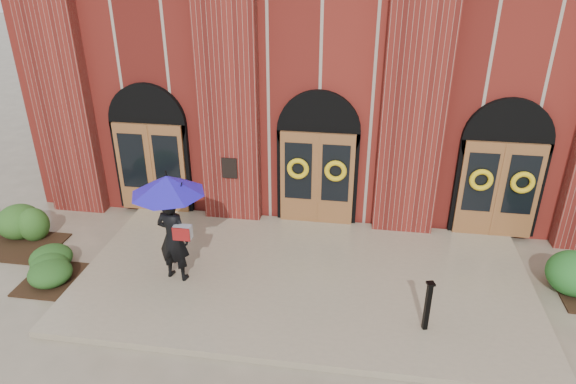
# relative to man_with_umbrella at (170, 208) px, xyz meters

# --- Properties ---
(ground) EXTENTS (90.00, 90.00, 0.00)m
(ground) POSITION_rel_man_with_umbrella_xyz_m (2.78, 0.32, -1.88)
(ground) COLOR gray
(ground) RESTS_ON ground
(landing) EXTENTS (10.00, 5.30, 0.15)m
(landing) POSITION_rel_man_with_umbrella_xyz_m (2.78, 0.47, -1.81)
(landing) COLOR gray
(landing) RESTS_ON ground
(church_building) EXTENTS (16.20, 12.53, 7.00)m
(church_building) POSITION_rel_man_with_umbrella_xyz_m (2.78, 9.10, 1.62)
(church_building) COLOR maroon
(church_building) RESTS_ON ground
(man_with_umbrella) EXTENTS (1.84, 1.84, 2.48)m
(man_with_umbrella) POSITION_rel_man_with_umbrella_xyz_m (0.00, 0.00, 0.00)
(man_with_umbrella) COLOR black
(man_with_umbrella) RESTS_ON landing
(metal_post) EXTENTS (0.18, 0.18, 1.07)m
(metal_post) POSITION_rel_man_with_umbrella_xyz_m (5.32, -0.91, -1.17)
(metal_post) COLOR black
(metal_post) RESTS_ON landing
(hedge_front_left) EXTENTS (1.43, 1.23, 0.51)m
(hedge_front_left) POSITION_rel_man_with_umbrella_xyz_m (-2.67, -0.37, -1.63)
(hedge_front_left) COLOR #214819
(hedge_front_left) RESTS_ON ground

